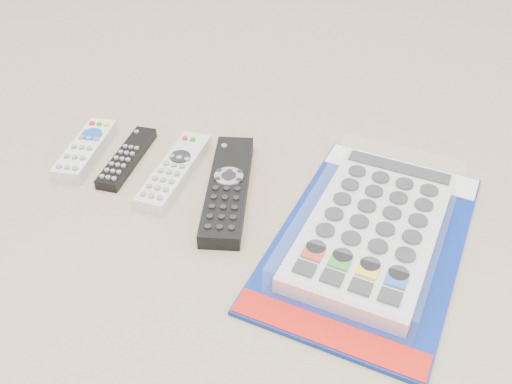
% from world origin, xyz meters
% --- Properties ---
extents(remote_small_grey, '(0.05, 0.15, 0.02)m').
position_xyz_m(remote_small_grey, '(-0.22, 0.01, 0.01)').
color(remote_small_grey, silver).
rests_on(remote_small_grey, ground).
extents(remote_slim_black, '(0.04, 0.16, 0.02)m').
position_xyz_m(remote_slim_black, '(-0.15, 0.01, 0.01)').
color(remote_slim_black, black).
rests_on(remote_slim_black, ground).
extents(remote_silver_dvd, '(0.06, 0.19, 0.02)m').
position_xyz_m(remote_silver_dvd, '(-0.07, -0.00, 0.01)').
color(remote_silver_dvd, silver).
rests_on(remote_silver_dvd, ground).
extents(remote_large_black, '(0.09, 0.24, 0.03)m').
position_xyz_m(remote_large_black, '(0.02, -0.03, 0.01)').
color(remote_large_black, black).
rests_on(remote_large_black, ground).
extents(jumbo_remote_packaged, '(0.30, 0.41, 0.05)m').
position_xyz_m(jumbo_remote_packaged, '(0.23, -0.07, 0.02)').
color(jumbo_remote_packaged, navy).
rests_on(jumbo_remote_packaged, ground).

